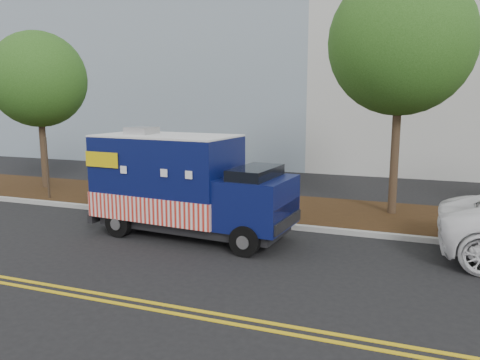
% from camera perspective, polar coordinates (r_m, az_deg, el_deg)
% --- Properties ---
extents(ground, '(120.00, 120.00, 0.00)m').
position_cam_1_polar(ground, '(14.18, -11.04, -5.81)').
color(ground, black).
rests_on(ground, ground).
extents(curb, '(120.00, 0.18, 0.15)m').
position_cam_1_polar(curb, '(15.32, -8.32, -4.25)').
color(curb, '#9E9E99').
rests_on(curb, ground).
extents(mulch_strip, '(120.00, 4.00, 0.15)m').
position_cam_1_polar(mulch_strip, '(17.14, -4.95, -2.68)').
color(mulch_strip, black).
rests_on(mulch_strip, ground).
extents(centerline_near, '(120.00, 0.10, 0.01)m').
position_cam_1_polar(centerline_near, '(10.84, -23.62, -11.40)').
color(centerline_near, gold).
rests_on(centerline_near, ground).
extents(centerline_far, '(120.00, 0.10, 0.01)m').
position_cam_1_polar(centerline_far, '(10.67, -24.57, -11.80)').
color(centerline_far, gold).
rests_on(centerline_far, ground).
extents(tree_a, '(3.82, 3.82, 6.47)m').
position_cam_1_polar(tree_a, '(20.91, -23.36, 11.16)').
color(tree_a, '#38281C').
rests_on(tree_a, ground).
extents(tree_c, '(4.41, 4.41, 7.67)m').
position_cam_1_polar(tree_c, '(15.59, 19.04, 15.50)').
color(tree_c, '#38281C').
rests_on(tree_c, ground).
extents(sign_post, '(0.06, 0.06, 2.40)m').
position_cam_1_polar(sign_post, '(18.61, -22.41, 1.13)').
color(sign_post, '#473828').
rests_on(sign_post, ground).
extents(food_truck, '(5.84, 2.60, 3.00)m').
position_cam_1_polar(food_truck, '(13.09, -7.00, -0.90)').
color(food_truck, black).
rests_on(food_truck, ground).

